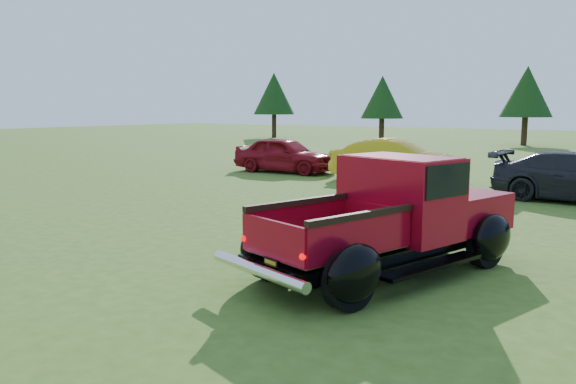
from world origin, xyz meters
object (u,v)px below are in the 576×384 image
object	(u,v)px
show_car_yellow	(396,160)
show_car_red	(285,155)
tree_far_west	(274,94)
pickup_truck	(400,216)
tree_mid_left	(527,92)
tree_west	(382,97)

from	to	relation	value
show_car_yellow	show_car_red	bearing A→B (deg)	79.89
tree_far_west	pickup_truck	world-z (taller)	tree_far_west
tree_mid_left	pickup_truck	size ratio (longest dim) A/B	1.05
tree_west	show_car_yellow	xyz separation A→B (m)	(9.56, -19.27, -2.43)
tree_mid_left	show_car_yellow	world-z (taller)	tree_mid_left
tree_west	pickup_truck	bearing A→B (deg)	-64.37
pickup_truck	show_car_red	bearing A→B (deg)	148.68
tree_far_west	pickup_truck	xyz separation A→B (m)	(23.75, -29.66, -2.73)
tree_far_west	tree_west	world-z (taller)	tree_far_west
pickup_truck	tree_west	bearing A→B (deg)	131.92
pickup_truck	show_car_yellow	distance (m)	10.29
show_car_yellow	tree_mid_left	bearing A→B (deg)	-8.15
tree_far_west	pickup_truck	distance (m)	38.10
tree_far_west	show_car_red	bearing A→B (deg)	-53.19
show_car_red	show_car_yellow	size ratio (longest dim) A/B	0.92
tree_west	tree_mid_left	bearing A→B (deg)	12.53
tree_west	pickup_truck	world-z (taller)	tree_west
tree_mid_left	show_car_yellow	xyz separation A→B (m)	(0.56, -21.27, -2.70)
tree_far_west	tree_mid_left	world-z (taller)	tree_far_west
tree_far_west	tree_west	xyz separation A→B (m)	(10.00, -1.00, -0.41)
tree_far_west	show_car_yellow	distance (m)	28.30
tree_mid_left	pickup_truck	bearing A→B (deg)	-81.20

